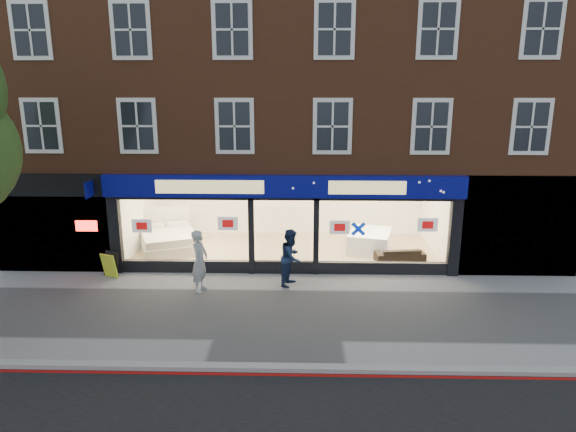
{
  "coord_description": "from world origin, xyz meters",
  "views": [
    {
      "loc": [
        0.55,
        -12.88,
        6.04
      ],
      "look_at": [
        0.15,
        2.5,
        2.09
      ],
      "focal_mm": 32.0,
      "sensor_mm": 36.0,
      "label": 1
    }
  ],
  "objects_px": {
    "mattress_stack": "(370,241)",
    "display_bed": "(168,239)",
    "pedestrian_grey": "(200,261)",
    "pedestrian_blue": "(291,257)",
    "sofa": "(400,255)",
    "a_board": "(110,265)"
  },
  "relations": [
    {
      "from": "sofa",
      "to": "pedestrian_blue",
      "type": "distance_m",
      "value": 4.22
    },
    {
      "from": "pedestrian_grey",
      "to": "display_bed",
      "type": "bearing_deg",
      "value": 38.24
    },
    {
      "from": "mattress_stack",
      "to": "a_board",
      "type": "xyz_separation_m",
      "value": [
        -8.67,
        -2.72,
        -0.04
      ]
    },
    {
      "from": "display_bed",
      "to": "a_board",
      "type": "xyz_separation_m",
      "value": [
        -1.22,
        -2.63,
        -0.07
      ]
    },
    {
      "from": "sofa",
      "to": "pedestrian_grey",
      "type": "xyz_separation_m",
      "value": [
        -6.43,
        -2.49,
        0.6
      ]
    },
    {
      "from": "a_board",
      "to": "pedestrian_grey",
      "type": "distance_m",
      "value": 3.33
    },
    {
      "from": "display_bed",
      "to": "mattress_stack",
      "type": "relative_size",
      "value": 1.4
    },
    {
      "from": "mattress_stack",
      "to": "pedestrian_grey",
      "type": "relative_size",
      "value": 1.12
    },
    {
      "from": "pedestrian_grey",
      "to": "pedestrian_blue",
      "type": "xyz_separation_m",
      "value": [
        2.72,
        0.55,
        -0.05
      ]
    },
    {
      "from": "a_board",
      "to": "pedestrian_grey",
      "type": "bearing_deg",
      "value": 3.66
    },
    {
      "from": "mattress_stack",
      "to": "display_bed",
      "type": "bearing_deg",
      "value": -179.33
    },
    {
      "from": "a_board",
      "to": "pedestrian_blue",
      "type": "bearing_deg",
      "value": 17.28
    },
    {
      "from": "display_bed",
      "to": "pedestrian_grey",
      "type": "relative_size",
      "value": 1.58
    },
    {
      "from": "sofa",
      "to": "pedestrian_grey",
      "type": "distance_m",
      "value": 6.92
    },
    {
      "from": "sofa",
      "to": "pedestrian_grey",
      "type": "bearing_deg",
      "value": 14.57
    },
    {
      "from": "sofa",
      "to": "a_board",
      "type": "xyz_separation_m",
      "value": [
        -9.55,
        -1.45,
        0.07
      ]
    },
    {
      "from": "mattress_stack",
      "to": "sofa",
      "type": "bearing_deg",
      "value": -55.23
    },
    {
      "from": "a_board",
      "to": "display_bed",
      "type": "bearing_deg",
      "value": 87.11
    },
    {
      "from": "sofa",
      "to": "display_bed",
      "type": "bearing_deg",
      "value": -14.62
    },
    {
      "from": "a_board",
      "to": "mattress_stack",
      "type": "bearing_deg",
      "value": 39.39
    },
    {
      "from": "display_bed",
      "to": "pedestrian_grey",
      "type": "distance_m",
      "value": 4.15
    },
    {
      "from": "display_bed",
      "to": "pedestrian_blue",
      "type": "distance_m",
      "value": 5.59
    }
  ]
}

